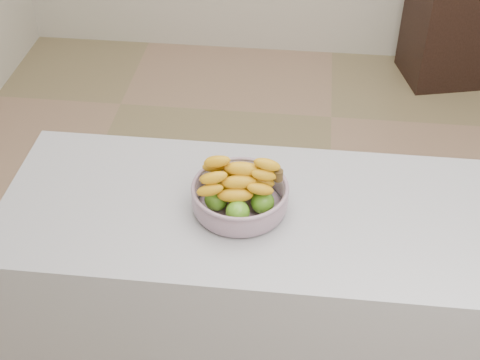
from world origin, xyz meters
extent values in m
plane|color=#8E6E57|center=(0.00, 0.00, 0.00)|extent=(4.00, 4.00, 0.00)
cube|color=#A0A0A8|center=(0.00, -0.60, 0.45)|extent=(2.00, 0.60, 0.90)
cube|color=black|center=(0.70, 1.78, 0.46)|extent=(0.59, 0.52, 0.92)
cylinder|color=#9FAFBF|center=(-0.32, -0.60, 0.91)|extent=(0.23, 0.23, 0.01)
torus|color=#9FAFBF|center=(-0.32, -0.60, 0.97)|extent=(0.27, 0.27, 0.01)
sphere|color=#3A9018|center=(-0.32, -0.67, 0.94)|extent=(0.07, 0.07, 0.07)
sphere|color=#3A9018|center=(-0.26, -0.62, 0.94)|extent=(0.07, 0.07, 0.07)
sphere|color=#3A9018|center=(-0.28, -0.55, 0.94)|extent=(0.07, 0.07, 0.07)
sphere|color=#3A9018|center=(-0.36, -0.55, 0.94)|extent=(0.07, 0.07, 0.07)
sphere|color=#3A9018|center=(-0.38, -0.62, 0.94)|extent=(0.07, 0.07, 0.07)
ellipsoid|color=yellow|center=(-0.33, -0.64, 0.98)|extent=(0.17, 0.06, 0.04)
ellipsoid|color=yellow|center=(-0.33, -0.60, 0.98)|extent=(0.17, 0.04, 0.04)
ellipsoid|color=yellow|center=(-0.33, -0.56, 0.98)|extent=(0.17, 0.06, 0.04)
ellipsoid|color=yellow|center=(-0.32, -0.62, 1.01)|extent=(0.17, 0.07, 0.04)
ellipsoid|color=yellow|center=(-0.32, -0.58, 1.01)|extent=(0.17, 0.07, 0.04)
ellipsoid|color=yellow|center=(-0.32, -0.60, 1.04)|extent=(0.17, 0.04, 0.04)
cylinder|color=#412F15|center=(-0.22, -0.60, 1.02)|extent=(0.03, 0.03, 0.03)
camera|label=1|loc=(-0.16, -1.99, 2.15)|focal=50.00mm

